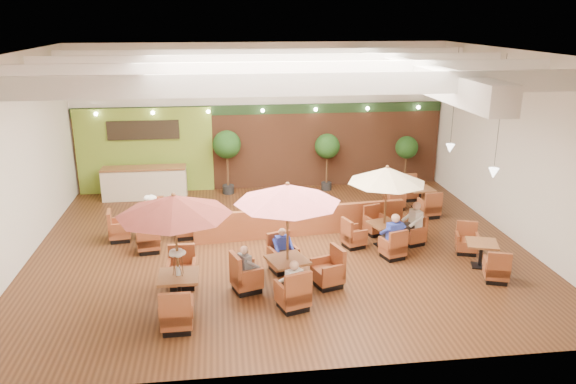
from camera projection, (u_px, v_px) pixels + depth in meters
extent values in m
plane|color=#381E0F|center=(280.00, 247.00, 16.34)|extent=(14.00, 14.00, 0.00)
cube|color=silver|center=(262.00, 117.00, 21.19)|extent=(14.00, 0.04, 5.50)
cube|color=silver|center=(317.00, 236.00, 9.84)|extent=(14.00, 0.04, 5.50)
cube|color=silver|center=(14.00, 163.00, 14.68)|extent=(0.04, 12.00, 5.50)
cube|color=silver|center=(518.00, 148.00, 16.34)|extent=(0.04, 12.00, 5.50)
cube|color=white|center=(279.00, 53.00, 14.68)|extent=(14.00, 12.00, 0.04)
cube|color=brown|center=(263.00, 147.00, 21.48)|extent=(13.90, 0.10, 3.20)
cube|color=#1E3819|center=(262.00, 110.00, 21.03)|extent=(13.90, 0.12, 0.35)
cube|color=olive|center=(145.00, 151.00, 20.90)|extent=(5.00, 0.08, 3.20)
cube|color=black|center=(143.00, 130.00, 20.58)|extent=(2.60, 0.08, 0.70)
cube|color=white|center=(407.00, 72.00, 15.26)|extent=(0.60, 11.00, 0.60)
cube|color=white|center=(301.00, 84.00, 11.00)|extent=(13.60, 0.12, 0.45)
cube|color=white|center=(285.00, 71.00, 13.56)|extent=(13.60, 0.12, 0.45)
cube|color=white|center=(274.00, 62.00, 16.01)|extent=(13.60, 0.12, 0.45)
cube|color=white|center=(266.00, 56.00, 18.57)|extent=(13.60, 0.12, 0.45)
cylinder|color=black|center=(500.00, 115.00, 14.90)|extent=(0.01, 0.01, 3.20)
cone|color=white|center=(493.00, 173.00, 15.39)|extent=(0.28, 0.28, 0.28)
cylinder|color=black|center=(454.00, 99.00, 17.74)|extent=(0.01, 0.01, 3.20)
cone|color=white|center=(450.00, 148.00, 18.22)|extent=(0.28, 0.28, 0.28)
sphere|color=#FFEAC6|center=(96.00, 114.00, 20.10)|extent=(0.14, 0.14, 0.14)
sphere|color=#FFEAC6|center=(153.00, 113.00, 20.34)|extent=(0.14, 0.14, 0.14)
sphere|color=#FFEAC6|center=(208.00, 112.00, 20.57)|extent=(0.14, 0.14, 0.14)
sphere|color=#FFEAC6|center=(263.00, 110.00, 20.81)|extent=(0.14, 0.14, 0.14)
sphere|color=#FFEAC6|center=(316.00, 109.00, 21.05)|extent=(0.14, 0.14, 0.14)
sphere|color=#FFEAC6|center=(368.00, 108.00, 21.28)|extent=(0.14, 0.14, 0.14)
sphere|color=#FFEAC6|center=(418.00, 107.00, 21.52)|extent=(0.14, 0.14, 0.14)
cube|color=beige|center=(145.00, 184.00, 20.48)|extent=(3.00, 0.70, 1.10)
cube|color=brown|center=(144.00, 168.00, 20.30)|extent=(3.00, 0.75, 0.06)
cube|color=brown|center=(302.00, 221.00, 17.06)|extent=(6.52, 0.84, 0.91)
cube|color=brown|center=(179.00, 276.00, 12.76)|extent=(0.92, 0.92, 0.06)
cylinder|color=black|center=(180.00, 291.00, 12.88)|extent=(0.11, 0.11, 0.71)
cube|color=black|center=(181.00, 306.00, 12.99)|extent=(0.48, 0.48, 0.04)
cube|color=brown|center=(177.00, 317.00, 11.94)|extent=(0.67, 0.67, 0.34)
cube|color=brown|center=(175.00, 310.00, 11.58)|extent=(0.66, 0.11, 0.75)
cube|color=brown|center=(161.00, 309.00, 11.84)|extent=(0.09, 0.59, 0.30)
cube|color=brown|center=(191.00, 307.00, 11.91)|extent=(0.09, 0.59, 0.30)
cube|color=black|center=(178.00, 327.00, 12.01)|extent=(0.59, 0.59, 0.15)
cube|color=brown|center=(182.00, 275.00, 13.86)|extent=(0.67, 0.67, 0.34)
cube|color=brown|center=(182.00, 258.00, 14.02)|extent=(0.66, 0.11, 0.75)
cube|color=brown|center=(194.00, 266.00, 13.83)|extent=(0.09, 0.59, 0.30)
cube|color=brown|center=(169.00, 267.00, 13.76)|extent=(0.09, 0.59, 0.30)
cube|color=black|center=(183.00, 284.00, 13.93)|extent=(0.59, 0.59, 0.15)
cylinder|color=brown|center=(177.00, 253.00, 12.59)|extent=(0.06, 0.06, 2.67)
cone|color=#58201A|center=(174.00, 205.00, 12.24)|extent=(2.57, 2.57, 0.45)
sphere|color=brown|center=(173.00, 195.00, 12.17)|extent=(0.10, 0.10, 0.10)
cylinder|color=silver|center=(178.00, 271.00, 12.72)|extent=(0.10, 0.10, 0.22)
cube|color=brown|center=(288.00, 260.00, 13.62)|extent=(1.13, 1.13, 0.06)
cylinder|color=black|center=(288.00, 274.00, 13.74)|extent=(0.11, 0.11, 0.70)
cube|color=black|center=(288.00, 288.00, 13.85)|extent=(0.60, 0.60, 0.04)
cube|color=brown|center=(293.00, 296.00, 12.81)|extent=(0.83, 0.83, 0.34)
cube|color=brown|center=(291.00, 289.00, 12.45)|extent=(0.66, 0.30, 0.74)
cube|color=brown|center=(281.00, 291.00, 12.62)|extent=(0.26, 0.58, 0.30)
cube|color=brown|center=(305.00, 285.00, 12.87)|extent=(0.26, 0.58, 0.30)
cube|color=black|center=(293.00, 306.00, 12.88)|extent=(0.73, 0.73, 0.15)
cube|color=brown|center=(283.00, 260.00, 14.71)|extent=(0.83, 0.83, 0.34)
cube|color=brown|center=(285.00, 244.00, 14.87)|extent=(0.66, 0.30, 0.74)
cube|color=brown|center=(293.00, 250.00, 14.77)|extent=(0.26, 0.58, 0.30)
cube|color=brown|center=(272.00, 254.00, 14.52)|extent=(0.26, 0.58, 0.30)
cube|color=black|center=(283.00, 268.00, 14.78)|extent=(0.73, 0.73, 0.15)
cube|color=brown|center=(247.00, 279.00, 13.64)|extent=(0.83, 0.83, 0.34)
cube|color=brown|center=(257.00, 268.00, 13.49)|extent=(0.30, 0.66, 0.74)
cube|color=brown|center=(242.00, 266.00, 13.84)|extent=(0.58, 0.26, 0.30)
cube|color=brown|center=(251.00, 276.00, 13.31)|extent=(0.58, 0.26, 0.30)
cube|color=black|center=(247.00, 288.00, 13.71)|extent=(0.73, 0.73, 0.15)
cube|color=brown|center=(328.00, 274.00, 13.88)|extent=(0.83, 0.83, 0.34)
cube|color=brown|center=(317.00, 262.00, 13.83)|extent=(0.30, 0.66, 0.74)
cube|color=brown|center=(334.00, 272.00, 13.55)|extent=(0.58, 0.26, 0.30)
cube|color=brown|center=(322.00, 262.00, 14.08)|extent=(0.58, 0.26, 0.30)
cube|color=black|center=(328.00, 283.00, 13.95)|extent=(0.73, 0.73, 0.15)
cylinder|color=brown|center=(288.00, 239.00, 13.45)|extent=(0.06, 0.06, 2.64)
cone|color=#C86069|center=(288.00, 193.00, 13.11)|extent=(2.54, 2.54, 0.45)
sphere|color=brown|center=(288.00, 184.00, 13.04)|extent=(0.10, 0.10, 0.10)
cube|color=brown|center=(384.00, 224.00, 16.21)|extent=(0.99, 0.99, 0.06)
cylinder|color=black|center=(384.00, 235.00, 16.31)|extent=(0.09, 0.09, 0.62)
cube|color=black|center=(383.00, 245.00, 16.41)|extent=(0.52, 0.52, 0.04)
cube|color=brown|center=(393.00, 249.00, 15.49)|extent=(0.72, 0.72, 0.30)
cube|color=brown|center=(393.00, 243.00, 15.18)|extent=(0.58, 0.26, 0.65)
cube|color=brown|center=(385.00, 244.00, 15.33)|extent=(0.22, 0.51, 0.26)
cube|color=brown|center=(401.00, 241.00, 15.54)|extent=(0.22, 0.51, 0.26)
cube|color=black|center=(392.00, 256.00, 15.56)|extent=(0.64, 0.64, 0.13)
cube|color=brown|center=(375.00, 226.00, 17.17)|extent=(0.72, 0.72, 0.30)
cube|color=brown|center=(376.00, 215.00, 17.31)|extent=(0.58, 0.26, 0.65)
cube|color=brown|center=(383.00, 219.00, 17.22)|extent=(0.22, 0.51, 0.26)
cube|color=brown|center=(368.00, 221.00, 17.01)|extent=(0.22, 0.51, 0.26)
cube|color=black|center=(375.00, 232.00, 17.23)|extent=(0.64, 0.64, 0.13)
cube|color=brown|center=(354.00, 238.00, 16.23)|extent=(0.72, 0.72, 0.30)
cube|color=brown|center=(363.00, 230.00, 16.10)|extent=(0.26, 0.58, 0.65)
cube|color=brown|center=(349.00, 229.00, 16.41)|extent=(0.51, 0.22, 0.26)
cube|color=brown|center=(359.00, 235.00, 15.93)|extent=(0.51, 0.22, 0.26)
cube|color=black|center=(354.00, 245.00, 16.29)|extent=(0.64, 0.64, 0.13)
cube|color=brown|center=(413.00, 235.00, 16.44)|extent=(0.72, 0.72, 0.30)
cube|color=brown|center=(405.00, 226.00, 16.39)|extent=(0.26, 0.58, 0.65)
cube|color=brown|center=(419.00, 232.00, 16.14)|extent=(0.51, 0.22, 0.26)
cube|color=brown|center=(408.00, 226.00, 16.61)|extent=(0.51, 0.22, 0.26)
cube|color=black|center=(412.00, 242.00, 16.50)|extent=(0.64, 0.64, 0.13)
cylinder|color=brown|center=(385.00, 208.00, 16.06)|extent=(0.06, 0.06, 2.33)
cone|color=beige|center=(387.00, 175.00, 15.76)|extent=(2.24, 2.24, 0.45)
sphere|color=brown|center=(387.00, 167.00, 15.69)|extent=(0.10, 0.10, 0.10)
cube|color=brown|center=(151.00, 217.00, 16.67)|extent=(0.95, 0.95, 0.06)
cylinder|color=black|center=(152.00, 228.00, 16.78)|extent=(0.10, 0.10, 0.66)
cube|color=black|center=(153.00, 238.00, 16.88)|extent=(0.50, 0.50, 0.04)
cube|color=brown|center=(149.00, 242.00, 15.90)|extent=(0.69, 0.69, 0.32)
cube|color=brown|center=(146.00, 236.00, 15.56)|extent=(0.63, 0.18, 0.70)
cube|color=brown|center=(138.00, 236.00, 15.77)|extent=(0.15, 0.56, 0.28)
cube|color=brown|center=(159.00, 234.00, 15.91)|extent=(0.15, 0.56, 0.28)
cube|color=black|center=(149.00, 249.00, 15.97)|extent=(0.62, 0.62, 0.14)
cube|color=brown|center=(155.00, 219.00, 17.70)|extent=(0.69, 0.69, 0.32)
cube|color=brown|center=(157.00, 207.00, 17.85)|extent=(0.63, 0.18, 0.70)
cube|color=brown|center=(164.00, 212.00, 17.71)|extent=(0.15, 0.56, 0.28)
cube|color=brown|center=(146.00, 214.00, 17.57)|extent=(0.15, 0.56, 0.28)
cube|color=black|center=(156.00, 226.00, 17.77)|extent=(0.62, 0.62, 0.14)
cube|color=brown|center=(120.00, 231.00, 16.69)|extent=(0.69, 0.69, 0.32)
cube|color=brown|center=(128.00, 222.00, 16.59)|extent=(0.18, 0.63, 0.70)
cube|color=brown|center=(119.00, 222.00, 16.89)|extent=(0.56, 0.15, 0.28)
cube|color=brown|center=(119.00, 228.00, 16.36)|extent=(0.56, 0.15, 0.28)
cube|color=black|center=(120.00, 238.00, 16.76)|extent=(0.62, 0.62, 0.14)
cube|color=brown|center=(184.00, 228.00, 16.91)|extent=(0.69, 0.69, 0.32)
cube|color=brown|center=(175.00, 219.00, 16.82)|extent=(0.18, 0.63, 0.70)
cube|color=brown|center=(185.00, 225.00, 16.58)|extent=(0.56, 0.15, 0.28)
cube|color=brown|center=(183.00, 219.00, 17.12)|extent=(0.56, 0.15, 0.28)
cube|color=black|center=(185.00, 235.00, 16.98)|extent=(0.62, 0.62, 0.14)
cylinder|color=silver|center=(151.00, 212.00, 16.63)|extent=(0.10, 0.10, 0.22)
cube|color=brown|center=(482.00, 243.00, 14.86)|extent=(0.99, 0.99, 0.06)
cylinder|color=black|center=(481.00, 255.00, 14.96)|extent=(0.09, 0.09, 0.61)
cube|color=black|center=(479.00, 266.00, 15.06)|extent=(0.53, 0.53, 0.04)
cube|color=brown|center=(496.00, 271.00, 14.14)|extent=(0.73, 0.73, 0.30)
cube|color=brown|center=(505.00, 265.00, 13.85)|extent=(0.58, 0.27, 0.65)
cube|color=brown|center=(486.00, 264.00, 14.13)|extent=(0.23, 0.51, 0.26)
cube|color=brown|center=(508.00, 265.00, 14.04)|extent=(0.23, 0.51, 0.26)
cube|color=black|center=(495.00, 279.00, 14.21)|extent=(0.64, 0.64, 0.13)
cube|color=brown|center=(466.00, 244.00, 15.81)|extent=(0.73, 0.73, 0.30)
cube|color=brown|center=(461.00, 232.00, 15.94)|extent=(0.58, 0.27, 0.65)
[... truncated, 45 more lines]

